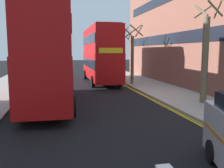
# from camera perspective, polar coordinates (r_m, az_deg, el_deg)

# --- Properties ---
(sidewalk_right) EXTENTS (4.00, 80.00, 0.14)m
(sidewalk_right) POSITION_cam_1_polar(r_m,az_deg,el_deg) (18.05, 15.50, -2.86)
(sidewalk_right) COLOR #ADA89E
(sidewalk_right) RESTS_ON ground
(kerb_line_outer) EXTENTS (0.10, 56.00, 0.01)m
(kerb_line_outer) POSITION_cam_1_polar(r_m,az_deg,el_deg) (15.39, 11.98, -4.78)
(kerb_line_outer) COLOR yellow
(kerb_line_outer) RESTS_ON ground
(kerb_line_inner) EXTENTS (0.10, 56.00, 0.01)m
(kerb_line_inner) POSITION_cam_1_polar(r_m,az_deg,el_deg) (15.32, 11.43, -4.82)
(kerb_line_inner) COLOR yellow
(kerb_line_inner) RESTS_ON ground
(double_decker_bus_away) EXTENTS (3.02, 10.87, 5.64)m
(double_decker_bus_away) POSITION_cam_1_polar(r_m,az_deg,el_deg) (15.58, -14.22, 6.52)
(double_decker_bus_away) COLOR #B20F0F
(double_decker_bus_away) RESTS_ON ground
(double_decker_bus_oncoming) EXTENTS (2.83, 10.82, 5.64)m
(double_decker_bus_oncoming) POSITION_cam_1_polar(r_m,az_deg,el_deg) (25.72, -2.70, 7.09)
(double_decker_bus_oncoming) COLOR #B20F0F
(double_decker_bus_oncoming) RESTS_ON ground
(street_tree_near) EXTENTS (1.55, 1.57, 5.48)m
(street_tree_near) POSITION_cam_1_polar(r_m,az_deg,el_deg) (30.09, 2.78, 6.47)
(street_tree_near) COLOR #6B6047
(street_tree_near) RESTS_ON sidewalk_right
(street_tree_mid) EXTENTS (1.83, 2.18, 6.23)m
(street_tree_mid) POSITION_cam_1_polar(r_m,az_deg,el_deg) (36.95, 0.13, 7.33)
(street_tree_mid) COLOR #6B6047
(street_tree_mid) RESTS_ON sidewalk_right
(street_tree_far) EXTENTS (1.43, 1.41, 5.95)m
(street_tree_far) POSITION_cam_1_polar(r_m,az_deg,el_deg) (15.87, 20.65, 5.99)
(street_tree_far) COLOR #6B6047
(street_tree_far) RESTS_ON sidewalk_right
(street_tree_distant) EXTENTS (2.09, 2.00, 5.64)m
(street_tree_distant) POSITION_cam_1_polar(r_m,az_deg,el_deg) (23.83, 4.69, 6.97)
(street_tree_distant) COLOR #6B6047
(street_tree_distant) RESTS_ON sidewalk_right
(townhouse_terrace_right) EXTENTS (10.08, 28.00, 11.58)m
(townhouse_terrace_right) POSITION_cam_1_polar(r_m,az_deg,el_deg) (26.45, 23.88, 12.47)
(townhouse_terrace_right) COLOR brown
(townhouse_terrace_right) RESTS_ON ground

